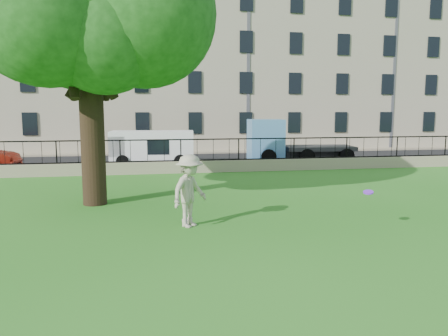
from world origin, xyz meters
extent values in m
plane|color=#25711B|center=(0.00, 0.00, 0.00)|extent=(120.00, 120.00, 0.00)
cube|color=gray|center=(0.00, 12.00, 0.30)|extent=(50.00, 0.40, 0.60)
cube|color=black|center=(0.00, 12.00, 0.63)|extent=(50.00, 0.05, 0.06)
cube|color=black|center=(0.00, 12.00, 1.70)|extent=(50.00, 0.05, 0.06)
cube|color=black|center=(0.00, 16.70, 0.01)|extent=(60.00, 9.00, 0.01)
cube|color=gray|center=(0.00, 21.90, 0.06)|extent=(60.00, 1.40, 0.12)
cube|color=#B6A891|center=(0.00, 27.60, 6.50)|extent=(56.00, 10.00, 13.00)
cylinder|color=black|center=(-3.50, 5.13, 2.18)|extent=(0.80, 0.80, 4.37)
sphere|color=#184A13|center=(-1.70, 4.33, 6.14)|extent=(4.56, 4.56, 4.56)
sphere|color=#184A13|center=(-5.10, 5.93, 6.44)|extent=(4.92, 4.92, 4.92)
imported|color=#B7AC95|center=(-0.60, 1.68, 1.00)|extent=(1.44, 1.45, 2.00)
cylinder|color=#812AEE|center=(4.00, 0.40, 1.05)|extent=(0.28, 0.27, 0.12)
cube|color=white|center=(-1.36, 15.40, 0.99)|extent=(4.87, 2.30, 1.98)
cube|color=#5692CB|center=(7.54, 15.40, 1.30)|extent=(6.38, 2.73, 2.61)
camera|label=1|loc=(-1.76, -10.05, 3.22)|focal=35.00mm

